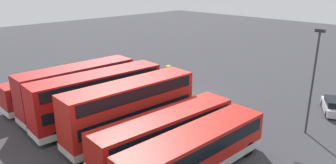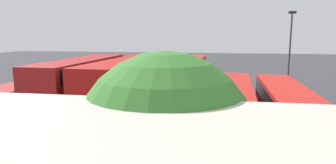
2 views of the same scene
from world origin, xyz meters
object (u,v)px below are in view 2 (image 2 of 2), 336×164
Objects in this scene: bus_double_decker_fourth at (126,89)px; car_hatchback_silver at (277,81)px; bus_double_decker_third at (181,90)px; bus_double_decker_fifth at (83,88)px; bus_single_deck_second at (232,102)px; lamp_post_tall at (290,48)px; bus_single_deck_near_end at (284,106)px; waste_bin_yellow at (110,81)px; bus_single_deck_sixth at (41,97)px.

bus_double_decker_fourth is 21.84m from car_hatchback_silver.
bus_double_decker_third is 1.03× the size of bus_double_decker_fifth.
lamp_post_tall is at bearing -120.05° from bus_single_deck_second.
bus_single_deck_near_end is 23.48m from waste_bin_yellow.
bus_single_deck_near_end is at bearing -178.79° from bus_double_decker_fourth.
bus_single_deck_near_end is 2.61× the size of car_hatchback_silver.
bus_single_deck_second is 1.08× the size of bus_double_decker_fifth.
bus_single_deck_sixth is 1.38× the size of lamp_post_tall.
bus_double_decker_fifth is 11.59× the size of waste_bin_yellow.
bus_single_deck_second is 1.00× the size of bus_single_deck_sixth.
bus_double_decker_fourth is (10.86, 0.23, 0.83)m from bus_single_deck_near_end.
bus_double_decker_third is at bearing 4.96° from bus_single_deck_second.
bus_single_deck_sixth is at bearing 0.32° from bus_single_deck_near_end.
lamp_post_tall reaches higher than bus_single_deck_second.
bus_single_deck_near_end is 0.99× the size of bus_single_deck_sixth.
car_hatchback_silver is at bearing -99.27° from bus_single_deck_near_end.
bus_single_deck_second is 17.39m from car_hatchback_silver.
bus_single_deck_sixth is at bearing 91.04° from waste_bin_yellow.
bus_double_decker_fifth is at bearing 4.55° from bus_single_deck_second.
bus_single_deck_sixth is 15.25m from waste_bin_yellow.
bus_double_decker_fourth and bus_double_decker_fifth have the same top height.
bus_single_deck_second is 1.01× the size of bus_double_decker_fourth.
bus_double_decker_third is 7.21m from bus_double_decker_fifth.
bus_single_deck_near_end is at bearing 171.35° from bus_single_deck_second.
bus_double_decker_fifth reaches higher than waste_bin_yellow.
bus_double_decker_fourth is at bearing 6.24° from bus_double_decker_third.
bus_double_decker_fifth is at bearing 2.07° from bus_double_decker_fourth.
car_hatchback_silver is (-20.40, -16.87, -0.92)m from bus_single_deck_sixth.
lamp_post_tall reaches higher than waste_bin_yellow.
car_hatchback_silver is 4.68× the size of waste_bin_yellow.
bus_double_decker_third is (3.59, 0.31, 0.83)m from bus_single_deck_second.
bus_double_decker_fourth is 17.60m from lamp_post_tall.
bus_single_deck_second is 7.59m from bus_double_decker_fourth.
bus_double_decker_third reaches higher than bus_single_deck_sixth.
car_hatchback_silver is 7.33m from lamp_post_tall.
bus_double_decker_fifth is (7.18, 0.55, -0.00)m from bus_double_decker_third.
waste_bin_yellow is (17.94, -15.11, -1.15)m from bus_single_deck_near_end.
bus_double_decker_fifth is 16.04m from waste_bin_yellow.
bus_single_deck_second is 10.84m from bus_double_decker_fifth.
waste_bin_yellow is at bearing -76.16° from bus_double_decker_fifth.
car_hatchback_silver reaches higher than waste_bin_yellow.
bus_double_decker_fifth reaches higher than car_hatchback_silver.
bus_double_decker_fifth is 20.28m from lamp_post_tall.
bus_double_decker_fifth reaches higher than bus_single_deck_near_end.
car_hatchback_silver is 0.52× the size of lamp_post_tall.
bus_single_deck_sixth is at bearing 1.59° from bus_double_decker_third.
car_hatchback_silver is (-2.74, -16.77, -0.92)m from bus_single_deck_near_end.
bus_double_decker_fourth is 1.07× the size of bus_double_decker_fifth.
bus_single_deck_sixth is at bearing -1.10° from bus_double_decker_fourth.
bus_single_deck_sixth is at bearing 39.60° from car_hatchback_silver.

